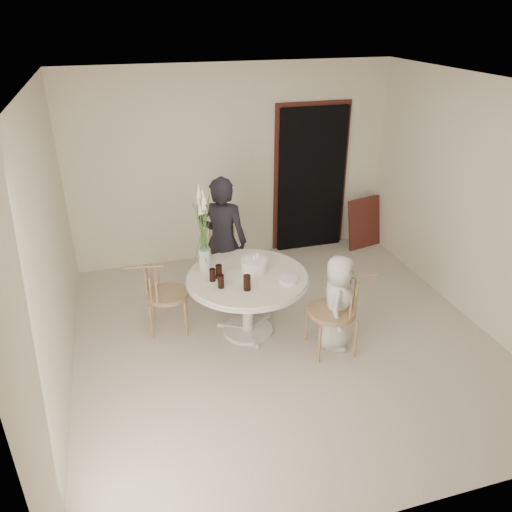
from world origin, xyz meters
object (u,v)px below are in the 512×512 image
object	(u,v)px
chair_left	(156,288)
girl	(223,242)
chair_far	(219,241)
flower_vase	(203,231)
chair_right	(343,303)
table	(248,284)
boy	(338,303)
birthday_cake	(254,265)

from	to	relation	value
chair_left	girl	xyz separation A→B (m)	(0.85, 0.40, 0.28)
chair_far	flower_vase	distance (m)	1.31
chair_right	girl	world-z (taller)	girl
flower_vase	table	bearing A→B (deg)	-31.54
chair_right	boy	world-z (taller)	boy
birthday_cake	flower_vase	world-z (taller)	flower_vase
table	chair_left	distance (m)	1.02
flower_vase	birthday_cake	bearing A→B (deg)	-18.97
table	girl	xyz separation A→B (m)	(-0.10, 0.74, 0.19)
chair_far	boy	size ratio (longest dim) A/B	0.78
chair_left	flower_vase	world-z (taller)	flower_vase
chair_left	boy	size ratio (longest dim) A/B	0.77
chair_right	girl	xyz separation A→B (m)	(-0.99, 1.30, 0.25)
girl	birthday_cake	size ratio (longest dim) A/B	5.66
chair_right	boy	xyz separation A→B (m)	(-0.04, 0.05, -0.02)
chair_left	flower_vase	bearing A→B (deg)	-90.23
table	chair_right	world-z (taller)	chair_right
girl	flower_vase	distance (m)	0.70
birthday_cake	flower_vase	xyz separation A→B (m)	(-0.51, 0.18, 0.40)
birthday_cake	boy	bearing A→B (deg)	-37.76
birthday_cake	flower_vase	bearing A→B (deg)	161.03
table	girl	size ratio (longest dim) A/B	0.82
chair_right	flower_vase	distance (m)	1.66
chair_right	chair_far	bearing A→B (deg)	-151.71
table	chair_far	bearing A→B (deg)	91.59
chair_left	boy	xyz separation A→B (m)	(1.80, -0.84, 0.01)
chair_right	flower_vase	world-z (taller)	flower_vase
birthday_cake	flower_vase	distance (m)	0.67
table	girl	bearing A→B (deg)	98.01
table	birthday_cake	xyz separation A→B (m)	(0.10, 0.08, 0.18)
chair_far	boy	xyz separation A→B (m)	(0.88, -1.82, -0.01)
chair_right	chair_left	bearing A→B (deg)	-113.89
table	boy	distance (m)	0.99
chair_far	chair_left	xyz separation A→B (m)	(-0.92, -0.98, -0.01)
chair_left	girl	size ratio (longest dim) A/B	0.51
table	chair_left	bearing A→B (deg)	160.22
boy	flower_vase	distance (m)	1.61
chair_right	girl	size ratio (longest dim) A/B	0.54
chair_far	flower_vase	world-z (taller)	flower_vase
chair_right	chair_left	xyz separation A→B (m)	(-1.84, 0.90, -0.03)
table	birthday_cake	size ratio (longest dim) A/B	4.65
chair_right	birthday_cake	distance (m)	1.04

